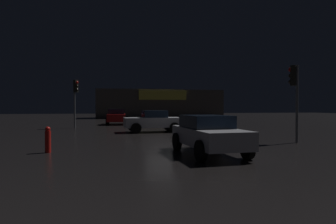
% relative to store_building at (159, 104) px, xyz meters
% --- Properties ---
extents(ground_plane, '(120.00, 120.00, 0.00)m').
position_rel_store_building_xyz_m(ground_plane, '(-4.84, -28.10, -2.26)').
color(ground_plane, black).
extents(store_building, '(20.19, 6.90, 4.51)m').
position_rel_store_building_xyz_m(store_building, '(0.00, 0.00, 0.00)').
color(store_building, '#4C4742').
rests_on(store_building, ground).
extents(traffic_signal_main, '(0.43, 0.42, 3.98)m').
position_rel_store_building_xyz_m(traffic_signal_main, '(-11.12, -22.38, 0.67)').
color(traffic_signal_main, '#595B60').
rests_on(traffic_signal_main, ground).
extents(traffic_signal_opposite, '(0.41, 0.43, 3.80)m').
position_rel_store_building_xyz_m(traffic_signal_opposite, '(0.36, -34.77, 0.56)').
color(traffic_signal_opposite, '#595B60').
rests_on(traffic_signal_opposite, ground).
extents(car_near, '(4.02, 2.06, 1.51)m').
position_rel_store_building_xyz_m(car_near, '(-5.47, -27.39, -1.48)').
color(car_near, '#B7B7BF').
rests_on(car_near, ground).
extents(car_far, '(2.16, 4.07, 1.57)m').
position_rel_store_building_xyz_m(car_far, '(-7.63, -17.83, -1.45)').
color(car_far, '#A51414').
rests_on(car_far, ground).
extents(car_crossing, '(2.04, 4.09, 1.44)m').
position_rel_store_building_xyz_m(car_crossing, '(-5.02, -37.19, -1.49)').
color(car_crossing, '#B7B7BF').
rests_on(car_crossing, ground).
extents(fire_hydrant, '(0.22, 0.22, 1.01)m').
position_rel_store_building_xyz_m(fire_hydrant, '(-10.93, -35.61, -1.76)').
color(fire_hydrant, red).
rests_on(fire_hydrant, ground).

